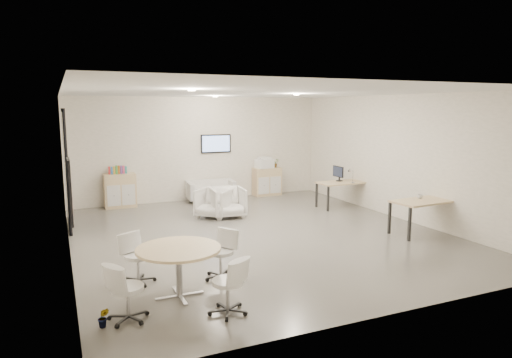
{
  "coord_description": "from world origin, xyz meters",
  "views": [
    {
      "loc": [
        -4.13,
        -9.23,
        2.84
      ],
      "look_at": [
        0.1,
        0.4,
        1.22
      ],
      "focal_mm": 32.0,
      "sensor_mm": 36.0,
      "label": 1
    }
  ],
  "objects": [
    {
      "name": "sideboard_right",
      "position": [
        2.19,
        4.25,
        0.46
      ],
      "size": [
        0.91,
        0.44,
        0.91
      ],
      "color": "tan",
      "rests_on": "room_shell"
    },
    {
      "name": "plant_floor",
      "position": [
        -3.7,
        -3.29,
        0.06
      ],
      "size": [
        0.22,
        0.3,
        0.12
      ],
      "primitive_type": "imported",
      "rotation": [
        0.0,
        0.0,
        -0.27
      ],
      "color": "#3F7F3F",
      "rests_on": "room_shell"
    },
    {
      "name": "wall_tv",
      "position": [
        0.5,
        4.46,
        1.75
      ],
      "size": [
        0.98,
        0.06,
        0.58
      ],
      "color": "black",
      "rests_on": "room_shell"
    },
    {
      "name": "sideboard_left",
      "position": [
        -2.51,
        4.25,
        0.49
      ],
      "size": [
        0.88,
        0.45,
        0.99
      ],
      "color": "tan",
      "rests_on": "room_shell"
    },
    {
      "name": "glass_door",
      "position": [
        -3.95,
        2.51,
        1.5
      ],
      "size": [
        0.09,
        1.9,
        2.85
      ],
      "color": "black",
      "rests_on": "room_shell"
    },
    {
      "name": "monitor",
      "position": [
        3.36,
        1.84,
        0.98
      ],
      "size": [
        0.2,
        0.5,
        0.44
      ],
      "color": "black",
      "rests_on": "desk_rear"
    },
    {
      "name": "loveseat",
      "position": [
        0.21,
        4.13,
        0.3
      ],
      "size": [
        1.54,
        0.86,
        0.55
      ],
      "rotation": [
        0.0,
        0.0,
        -0.09
      ],
      "color": "beige",
      "rests_on": "room_shell"
    },
    {
      "name": "meeting_chairs",
      "position": [
        -2.54,
        -2.72,
        0.41
      ],
      "size": [
        2.45,
        2.45,
        0.82
      ],
      "color": "white",
      "rests_on": "room_shell"
    },
    {
      "name": "armchair_right",
      "position": [
        -0.07,
        1.86,
        0.43
      ],
      "size": [
        0.92,
        0.87,
        0.87
      ],
      "primitive_type": "imported",
      "rotation": [
        0.0,
        0.0,
        -0.11
      ],
      "color": "beige",
      "rests_on": "room_shell"
    },
    {
      "name": "room_shell",
      "position": [
        0.0,
        0.0,
        1.6
      ],
      "size": [
        9.6,
        10.6,
        4.8
      ],
      "color": "#5E5C56",
      "rests_on": "ground"
    },
    {
      "name": "artwork",
      "position": [
        -3.97,
        -1.6,
        1.55
      ],
      "size": [
        0.05,
        0.54,
        1.04
      ],
      "color": "black",
      "rests_on": "room_shell"
    },
    {
      "name": "desk_rear",
      "position": [
        3.4,
        1.69,
        0.67
      ],
      "size": [
        1.46,
        0.76,
        0.75
      ],
      "rotation": [
        0.0,
        0.0,
        0.03
      ],
      "color": "tan",
      "rests_on": "room_shell"
    },
    {
      "name": "blue_rug",
      "position": [
        0.2,
        3.2,
        0.01
      ],
      "size": [
        1.47,
        1.1,
        0.01
      ],
      "primitive_type": "cube",
      "rotation": [
        0.0,
        0.0,
        -0.17
      ],
      "color": "#314C98",
      "rests_on": "room_shell"
    },
    {
      "name": "cup",
      "position": [
        3.49,
        -1.3,
        0.85
      ],
      "size": [
        0.15,
        0.14,
        0.12
      ],
      "primitive_type": "imported",
      "rotation": [
        0.0,
        0.0,
        0.36
      ],
      "color": "white",
      "rests_on": "desk_front"
    },
    {
      "name": "round_table",
      "position": [
        -2.54,
        -2.72,
        0.69
      ],
      "size": [
        1.28,
        1.28,
        0.78
      ],
      "color": "tan",
      "rests_on": "room_shell"
    },
    {
      "name": "plant_cabinet",
      "position": [
        2.48,
        4.26,
        1.03
      ],
      "size": [
        0.33,
        0.35,
        0.23
      ],
      "primitive_type": "imported",
      "rotation": [
        0.0,
        0.0,
        0.26
      ],
      "color": "#3F7F3F",
      "rests_on": "sideboard_right"
    },
    {
      "name": "books",
      "position": [
        -2.56,
        4.25,
        1.1
      ],
      "size": [
        0.51,
        0.14,
        0.22
      ],
      "color": "red",
      "rests_on": "sideboard_left"
    },
    {
      "name": "printer",
      "position": [
        2.1,
        4.26,
        1.08
      ],
      "size": [
        0.57,
        0.5,
        0.37
      ],
      "rotation": [
        0.0,
        0.0,
        0.14
      ],
      "color": "white",
      "rests_on": "sideboard_right"
    },
    {
      "name": "armchair_left",
      "position": [
        -0.41,
        2.0,
        0.42
      ],
      "size": [
        1.12,
        1.12,
        0.84
      ],
      "primitive_type": "imported",
      "rotation": [
        0.0,
        0.0,
        -0.75
      ],
      "color": "beige",
      "rests_on": "room_shell"
    },
    {
      "name": "ceiling_spots",
      "position": [
        -0.2,
        0.83,
        3.18
      ],
      "size": [
        3.14,
        4.14,
        0.03
      ],
      "color": "#FFEAC6",
      "rests_on": "room_shell"
    },
    {
      "name": "desk_front",
      "position": [
        3.46,
        -1.48,
        0.71
      ],
      "size": [
        1.57,
        0.87,
        0.79
      ],
      "rotation": [
        0.0,
        0.0,
        0.08
      ],
      "color": "tan",
      "rests_on": "room_shell"
    }
  ]
}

